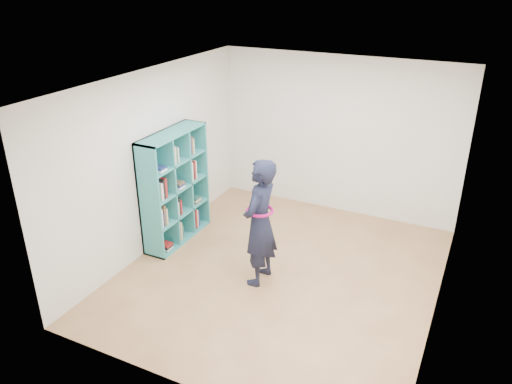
% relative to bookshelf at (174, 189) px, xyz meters
% --- Properties ---
extents(floor, '(4.50, 4.50, 0.00)m').
position_rel_bookshelf_xyz_m(floor, '(1.83, -0.21, -0.82)').
color(floor, '#956644').
rests_on(floor, ground).
extents(ceiling, '(4.50, 4.50, 0.00)m').
position_rel_bookshelf_xyz_m(ceiling, '(1.83, -0.21, 1.78)').
color(ceiling, white).
rests_on(ceiling, wall_back).
extents(wall_left, '(0.02, 4.50, 2.60)m').
position_rel_bookshelf_xyz_m(wall_left, '(-0.17, -0.21, 0.48)').
color(wall_left, silver).
rests_on(wall_left, floor).
extents(wall_right, '(0.02, 4.50, 2.60)m').
position_rel_bookshelf_xyz_m(wall_right, '(3.83, -0.21, 0.48)').
color(wall_right, silver).
rests_on(wall_right, floor).
extents(wall_back, '(4.00, 0.02, 2.60)m').
position_rel_bookshelf_xyz_m(wall_back, '(1.83, 2.04, 0.48)').
color(wall_back, silver).
rests_on(wall_back, floor).
extents(wall_front, '(4.00, 0.02, 2.60)m').
position_rel_bookshelf_xyz_m(wall_front, '(1.83, -2.46, 0.48)').
color(wall_front, silver).
rests_on(wall_front, floor).
extents(bookshelf, '(0.37, 1.27, 1.70)m').
position_rel_bookshelf_xyz_m(bookshelf, '(0.00, 0.00, 0.00)').
color(bookshelf, teal).
rests_on(bookshelf, floor).
extents(person, '(0.41, 0.62, 1.71)m').
position_rel_bookshelf_xyz_m(person, '(1.64, -0.47, 0.03)').
color(person, black).
rests_on(person, floor).
extents(smartphone, '(0.02, 0.09, 0.13)m').
position_rel_bookshelf_xyz_m(smartphone, '(1.48, -0.39, 0.14)').
color(smartphone, silver).
rests_on(smartphone, person).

